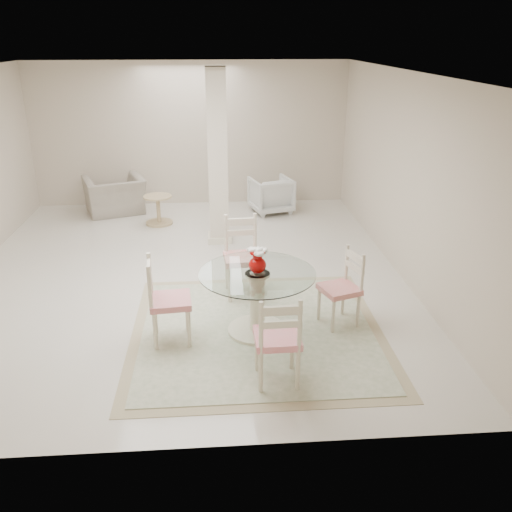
{
  "coord_description": "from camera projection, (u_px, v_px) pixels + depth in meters",
  "views": [
    {
      "loc": [
        0.47,
        -7.02,
        3.13
      ],
      "look_at": [
        0.88,
        -1.48,
        0.85
      ],
      "focal_mm": 38.0,
      "sensor_mm": 36.0,
      "label": 1
    }
  ],
  "objects": [
    {
      "name": "side_table",
      "position": [
        159.0,
        211.0,
        9.56
      ],
      "size": [
        0.49,
        0.49,
        0.51
      ],
      "color": "tan",
      "rests_on": "ground"
    },
    {
      "name": "dining_chair_east",
      "position": [
        345.0,
        282.0,
        6.13
      ],
      "size": [
        0.5,
        0.5,
        0.99
      ],
      "rotation": [
        0.0,
        0.0,
        -1.24
      ],
      "color": "beige",
      "rests_on": "ground"
    },
    {
      "name": "ground",
      "position": [
        186.0,
        274.0,
        7.63
      ],
      "size": [
        7.0,
        7.0,
        0.0
      ],
      "primitive_type": "plane",
      "color": "beige",
      "rests_on": "ground"
    },
    {
      "name": "dining_table",
      "position": [
        257.0,
        303.0,
        6.0
      ],
      "size": [
        1.27,
        1.27,
        0.73
      ],
      "rotation": [
        0.0,
        0.0,
        0.12
      ],
      "color": "beige",
      "rests_on": "ground"
    },
    {
      "name": "area_rug",
      "position": [
        257.0,
        331.0,
        6.13
      ],
      "size": [
        2.83,
        2.83,
        0.02
      ],
      "color": "tan",
      "rests_on": "ground"
    },
    {
      "name": "dining_chair_north",
      "position": [
        242.0,
        250.0,
        6.84
      ],
      "size": [
        0.48,
        0.49,
        1.14
      ],
      "rotation": [
        0.0,
        0.0,
        0.07
      ],
      "color": "beige",
      "rests_on": "ground"
    },
    {
      "name": "dining_chair_south",
      "position": [
        278.0,
        334.0,
        5.0
      ],
      "size": [
        0.44,
        0.44,
        1.07
      ],
      "rotation": [
        0.0,
        0.0,
        3.16
      ],
      "color": "beige",
      "rests_on": "ground"
    },
    {
      "name": "dining_chair_west",
      "position": [
        163.0,
        295.0,
        5.74
      ],
      "size": [
        0.47,
        0.47,
        1.08
      ],
      "rotation": [
        0.0,
        0.0,
        1.67
      ],
      "color": "#EFE4C4",
      "rests_on": "ground"
    },
    {
      "name": "red_vase",
      "position": [
        257.0,
        261.0,
        5.8
      ],
      "size": [
        0.22,
        0.21,
        0.29
      ],
      "color": "#A10604",
      "rests_on": "dining_table"
    },
    {
      "name": "column",
      "position": [
        218.0,
        159.0,
        8.35
      ],
      "size": [
        0.3,
        0.3,
        2.7
      ],
      "primitive_type": "cube",
      "color": "beige",
      "rests_on": "ground"
    },
    {
      "name": "recliner_taupe",
      "position": [
        115.0,
        195.0,
        10.11
      ],
      "size": [
        1.29,
        1.21,
        0.68
      ],
      "primitive_type": "imported",
      "rotation": [
        0.0,
        0.0,
        3.49
      ],
      "color": "gray",
      "rests_on": "ground"
    },
    {
      "name": "armchair_white",
      "position": [
        271.0,
        195.0,
        10.17
      ],
      "size": [
        0.88,
        0.89,
        0.66
      ],
      "primitive_type": "imported",
      "rotation": [
        0.0,
        0.0,
        3.42
      ],
      "color": "silver",
      "rests_on": "ground"
    },
    {
      "name": "room_shell",
      "position": [
        179.0,
        142.0,
        6.93
      ],
      "size": [
        6.02,
        7.02,
        2.71
      ],
      "color": "beige",
      "rests_on": "ground"
    }
  ]
}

